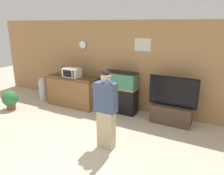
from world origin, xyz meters
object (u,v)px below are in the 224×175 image
microwave (72,73)px  tv_on_stand (171,110)px  aquarium_on_stand (120,92)px  potted_plant (10,99)px  counter_island (73,91)px  knife_block (62,72)px  person_standing (106,109)px  trash_bin (43,89)px

microwave → tv_on_stand: 3.11m
aquarium_on_stand → potted_plant: (-2.99, -1.39, -0.28)m
counter_island → tv_on_stand: 3.05m
knife_block → potted_plant: size_ratio=0.58×
tv_on_stand → potted_plant: tv_on_stand is taller
microwave → potted_plant: 2.01m
knife_block → aquarium_on_stand: (1.88, 0.25, -0.45)m
person_standing → trash_bin: (-3.29, 1.50, -0.45)m
knife_block → person_standing: size_ratio=0.20×
counter_island → trash_bin: (-1.15, -0.15, -0.05)m
knife_block → counter_island: bearing=8.6°
aquarium_on_stand → person_standing: 1.96m
tv_on_stand → knife_block: bearing=-176.9°
person_standing → trash_bin: person_standing is taller
trash_bin → counter_island: bearing=7.3°
counter_island → microwave: (0.02, -0.05, 0.60)m
microwave → trash_bin: (-1.18, -0.10, -0.65)m
counter_island → potted_plant: counter_island is taller
counter_island → aquarium_on_stand: bearing=7.4°
microwave → knife_block: (-0.37, -0.00, -0.02)m
potted_plant → trash_bin: (0.30, 1.04, 0.09)m
tv_on_stand → potted_plant: (-4.50, -1.32, -0.05)m
knife_block → tv_on_stand: 3.46m
tv_on_stand → potted_plant: bearing=-163.7°
knife_block → person_standing: bearing=-32.7°
tv_on_stand → person_standing: 2.06m
aquarium_on_stand → tv_on_stand: 1.53m
microwave → potted_plant: size_ratio=0.89×
knife_block → potted_plant: 1.75m
aquarium_on_stand → person_standing: bearing=-72.1°
counter_island → knife_block: 0.68m
knife_block → aquarium_on_stand: 1.95m
knife_block → tv_on_stand: knife_block is taller
counter_island → knife_block: knife_block is taller
aquarium_on_stand → trash_bin: (-2.69, -0.35, -0.19)m
counter_island → person_standing: bearing=-37.6°
tv_on_stand → trash_bin: 4.21m
counter_island → trash_bin: counter_island is taller
person_standing → counter_island: bearing=142.4°
microwave → trash_bin: microwave is taller
potted_plant → knife_block: bearing=45.6°
counter_island → aquarium_on_stand: 1.55m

